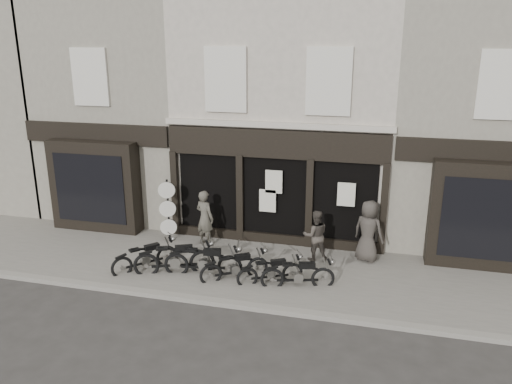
% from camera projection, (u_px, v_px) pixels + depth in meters
% --- Properties ---
extents(ground_plane, '(90.00, 90.00, 0.00)m').
position_uv_depth(ground_plane, '(252.00, 285.00, 13.95)').
color(ground_plane, '#2D2B28').
rests_on(ground_plane, ground).
extents(pavement, '(30.00, 4.20, 0.12)m').
position_uv_depth(pavement, '(259.00, 270.00, 14.77)').
color(pavement, '#645F58').
rests_on(pavement, ground_plane).
extents(kerb, '(30.00, 0.25, 0.13)m').
position_uv_depth(kerb, '(239.00, 305.00, 12.77)').
color(kerb, gray).
rests_on(kerb, ground_plane).
extents(central_building, '(7.30, 6.22, 8.34)m').
position_uv_depth(central_building, '(293.00, 111.00, 18.29)').
color(central_building, '#BFB4A4').
rests_on(central_building, ground).
extents(neighbour_left, '(5.60, 6.73, 8.34)m').
position_uv_depth(neighbour_left, '(135.00, 107.00, 19.75)').
color(neighbour_left, gray).
rests_on(neighbour_left, ground).
extents(neighbour_right, '(5.60, 6.73, 8.34)m').
position_uv_depth(neighbour_right, '(479.00, 119.00, 16.75)').
color(neighbour_right, gray).
rests_on(neighbour_right, ground).
extents(motorcycle_0, '(1.52, 1.68, 0.98)m').
position_uv_depth(motorcycle_0, '(145.00, 259.00, 14.68)').
color(motorcycle_0, black).
rests_on(motorcycle_0, ground).
extents(motorcycle_1, '(2.22, 1.17, 1.12)m').
position_uv_depth(motorcycle_1, '(175.00, 261.00, 14.41)').
color(motorcycle_1, black).
rests_on(motorcycle_1, ground).
extents(motorcycle_2, '(2.26, 0.71, 1.09)m').
position_uv_depth(motorcycle_2, '(204.00, 264.00, 14.29)').
color(motorcycle_2, black).
rests_on(motorcycle_2, ground).
extents(motorcycle_3, '(1.77, 1.34, 0.97)m').
position_uv_depth(motorcycle_3, '(235.00, 269.00, 14.07)').
color(motorcycle_3, black).
rests_on(motorcycle_3, ground).
extents(motorcycle_4, '(1.75, 1.12, 0.91)m').
position_uv_depth(motorcycle_4, '(271.00, 273.00, 13.85)').
color(motorcycle_4, black).
rests_on(motorcycle_4, ground).
extents(motorcycle_5, '(1.99, 0.84, 0.98)m').
position_uv_depth(motorcycle_5, '(299.00, 277.00, 13.60)').
color(motorcycle_5, black).
rests_on(motorcycle_5, ground).
extents(man_left, '(0.80, 0.67, 1.85)m').
position_uv_depth(man_left, '(205.00, 218.00, 16.18)').
color(man_left, '#4C493F').
rests_on(man_left, pavement).
extents(man_centre, '(0.92, 0.81, 1.58)m').
position_uv_depth(man_centre, '(315.00, 235.00, 15.09)').
color(man_centre, '#3D3731').
rests_on(man_centre, pavement).
extents(man_right, '(1.10, 0.93, 1.90)m').
position_uv_depth(man_right, '(368.00, 231.00, 15.00)').
color(man_right, '#38332F').
rests_on(man_right, pavement).
extents(advert_sign_post, '(0.53, 0.35, 2.27)m').
position_uv_depth(advert_sign_post, '(168.00, 214.00, 16.41)').
color(advert_sign_post, black).
rests_on(advert_sign_post, ground).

